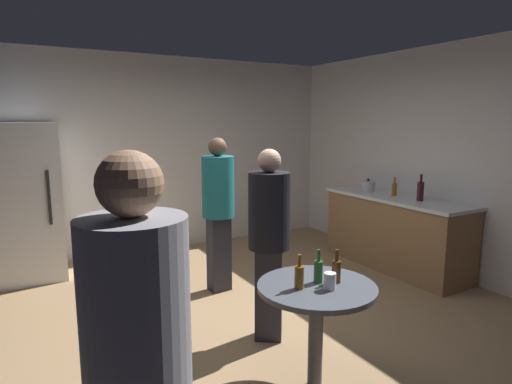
{
  "coord_description": "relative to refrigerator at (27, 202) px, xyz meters",
  "views": [
    {
      "loc": [
        -1.81,
        -3.3,
        1.82
      ],
      "look_at": [
        0.28,
        0.37,
        1.12
      ],
      "focal_mm": 30.36,
      "sensor_mm": 36.0,
      "label": 1
    }
  ],
  "objects": [
    {
      "name": "kettle",
      "position": [
        3.92,
        -1.36,
        0.07
      ],
      "size": [
        0.24,
        0.17,
        0.18
      ],
      "color": "#B2B2B7",
      "rests_on": "kitchen_counter"
    },
    {
      "name": "person_in_teal_shirt",
      "position": [
        1.75,
        -1.41,
        0.06
      ],
      "size": [
        0.36,
        0.36,
        1.65
      ],
      "rotation": [
        0.0,
        0.0,
        -1.52
      ],
      "color": "#2D2D38",
      "rests_on": "ground_plane"
    },
    {
      "name": "person_in_gray_shirt",
      "position": [
        0.18,
        -4.21,
        0.12
      ],
      "size": [
        0.35,
        0.35,
        1.73
      ],
      "rotation": [
        0.0,
        0.0,
        -0.02
      ],
      "color": "#2D2D38",
      "rests_on": "ground_plane"
    },
    {
      "name": "plastic_cup_white",
      "position": [
        1.62,
        -3.41,
        -0.11
      ],
      "size": [
        0.08,
        0.08,
        0.11
      ],
      "primitive_type": "cylinder",
      "color": "white",
      "rests_on": "foreground_table"
    },
    {
      "name": "beer_bottle_brown",
      "position": [
        1.73,
        -3.34,
        -0.08
      ],
      "size": [
        0.06,
        0.06,
        0.23
      ],
      "color": "#593314",
      "rests_on": "foreground_table"
    },
    {
      "name": "refrigerator",
      "position": [
        0.0,
        0.0,
        0.0
      ],
      "size": [
        0.7,
        0.68,
        1.8
      ],
      "color": "white",
      "rests_on": "ground_plane"
    },
    {
      "name": "wall_side_right",
      "position": [
        4.32,
        -2.2,
        0.45
      ],
      "size": [
        0.06,
        5.2,
        2.7
      ],
      "primitive_type": "cube",
      "color": "silver",
      "rests_on": "ground_plane"
    },
    {
      "name": "kitchen_counter",
      "position": [
        3.97,
        -1.81,
        -0.45
      ],
      "size": [
        0.64,
        1.93,
        0.9
      ],
      "color": "olive",
      "rests_on": "ground_plane"
    },
    {
      "name": "wine_bottle_on_counter",
      "position": [
        3.98,
        -2.14,
        0.12
      ],
      "size": [
        0.08,
        0.08,
        0.31
      ],
      "color": "#3F141E",
      "rests_on": "kitchen_counter"
    },
    {
      "name": "beer_bottle_amber",
      "position": [
        1.45,
        -3.3,
        -0.08
      ],
      "size": [
        0.06,
        0.06,
        0.23
      ],
      "color": "#8C5919",
      "rests_on": "foreground_table"
    },
    {
      "name": "foreground_table",
      "position": [
        1.59,
        -3.31,
        -0.27
      ],
      "size": [
        0.8,
        0.8,
        0.73
      ],
      "color": "#4C515B",
      "rests_on": "ground_plane"
    },
    {
      "name": "ground_plane",
      "position": [
        1.69,
        -2.2,
        -0.95
      ],
      "size": [
        5.2,
        5.2,
        0.1
      ],
      "primitive_type": "cube",
      "color": "#9E7C56"
    },
    {
      "name": "person_in_black_shirt",
      "position": [
        1.66,
        -2.58,
        0.03
      ],
      "size": [
        0.47,
        0.47,
        1.6
      ],
      "rotation": [
        0.0,
        0.0,
        -2.18
      ],
      "color": "#2D2D38",
      "rests_on": "ground_plane"
    },
    {
      "name": "beer_bottle_green",
      "position": [
        1.63,
        -3.28,
        -0.08
      ],
      "size": [
        0.06,
        0.06,
        0.23
      ],
      "color": "#26662D",
      "rests_on": "foreground_table"
    },
    {
      "name": "beer_bottle_on_counter",
      "position": [
        3.98,
        -1.75,
        0.08
      ],
      "size": [
        0.06,
        0.06,
        0.23
      ],
      "color": "#8C5919",
      "rests_on": "kitchen_counter"
    },
    {
      "name": "wall_back",
      "position": [
        1.69,
        0.43,
        0.45
      ],
      "size": [
        5.32,
        0.06,
        2.7
      ],
      "primitive_type": "cube",
      "color": "silver",
      "rests_on": "ground_plane"
    }
  ]
}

